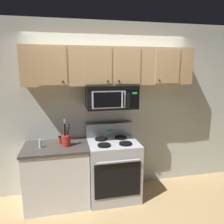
% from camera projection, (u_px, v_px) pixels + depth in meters
% --- Properties ---
extents(ground_plane, '(8.00, 8.00, 0.00)m').
position_uv_depth(ground_plane, '(119.00, 212.00, 3.03)').
color(ground_plane, tan).
extents(back_wall, '(5.20, 0.10, 2.70)m').
position_uv_depth(back_wall, '(108.00, 108.00, 3.52)').
color(back_wall, silver).
rests_on(back_wall, ground_plane).
extents(stove_range, '(0.76, 0.69, 1.12)m').
position_uv_depth(stove_range, '(113.00, 168.00, 3.34)').
color(stove_range, '#B7BABF').
rests_on(stove_range, ground_plane).
extents(over_range_microwave, '(0.76, 0.43, 0.35)m').
position_uv_depth(over_range_microwave, '(111.00, 97.00, 3.23)').
color(over_range_microwave, black).
extents(upper_cabinets, '(2.50, 0.36, 0.55)m').
position_uv_depth(upper_cabinets, '(111.00, 66.00, 3.17)').
color(upper_cabinets, tan).
extents(counter_segment, '(0.93, 0.65, 0.90)m').
position_uv_depth(counter_segment, '(58.00, 174.00, 3.18)').
color(counter_segment, silver).
rests_on(counter_segment, ground_plane).
extents(utensil_crock_red, '(0.12, 0.13, 0.39)m').
position_uv_depth(utensil_crock_red, '(66.00, 139.00, 3.06)').
color(utensil_crock_red, red).
rests_on(utensil_crock_red, counter_segment).
extents(salt_shaker, '(0.04, 0.04, 0.12)m').
position_uv_depth(salt_shaker, '(40.00, 144.00, 3.01)').
color(salt_shaker, white).
rests_on(salt_shaker, counter_segment).
extents(spice_jar, '(0.05, 0.05, 0.11)m').
position_uv_depth(spice_jar, '(60.00, 140.00, 3.19)').
color(spice_jar, '#C64C19').
rests_on(spice_jar, counter_segment).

